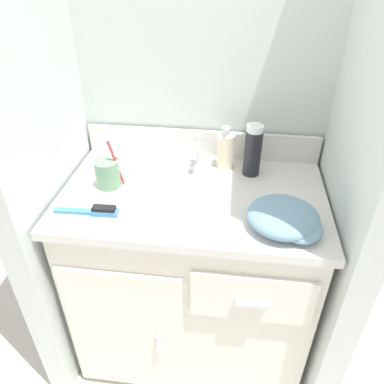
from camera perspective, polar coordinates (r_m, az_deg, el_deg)
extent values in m
plane|color=beige|center=(1.81, 0.11, -21.27)|extent=(6.00, 6.00, 0.00)
cube|color=silver|center=(1.39, 1.89, 17.84)|extent=(1.05, 0.08, 2.20)
cube|color=silver|center=(1.25, -23.24, 13.19)|extent=(0.08, 0.61, 2.20)
cube|color=silver|center=(1.14, 25.62, 10.79)|extent=(0.08, 0.61, 2.20)
cube|color=silver|center=(1.51, 0.13, -13.08)|extent=(0.84, 0.49, 0.77)
cube|color=silver|center=(1.42, -9.95, -20.61)|extent=(0.40, 0.02, 0.61)
cube|color=silver|center=(1.18, 9.13, -15.80)|extent=(0.37, 0.02, 0.18)
cube|color=silver|center=(1.39, -4.97, -21.96)|extent=(0.02, 0.02, 0.09)
cube|color=silver|center=(1.17, 9.13, -16.47)|extent=(0.10, 0.02, 0.01)
cube|color=silver|center=(1.25, 0.16, -0.65)|extent=(0.87, 0.53, 0.03)
ellipsoid|color=beige|center=(1.29, 0.15, -3.26)|extent=(0.40, 0.25, 0.17)
cylinder|color=silver|center=(1.34, 0.15, -6.06)|extent=(0.03, 0.03, 0.01)
cube|color=silver|center=(1.43, 1.46, 7.40)|extent=(0.87, 0.02, 0.10)
cube|color=silver|center=(1.36, 0.98, 3.95)|extent=(0.09, 0.06, 0.02)
cylinder|color=silver|center=(1.34, 1.00, 5.89)|extent=(0.02, 0.02, 0.08)
cylinder|color=silver|center=(1.29, 0.87, 6.91)|extent=(0.02, 0.06, 0.02)
sphere|color=silver|center=(1.32, 1.09, 8.44)|extent=(0.03, 0.03, 0.03)
cylinder|color=gray|center=(1.28, -12.73, 2.76)|extent=(0.08, 0.08, 0.10)
cylinder|color=#D13838|center=(1.26, -11.52, 4.40)|extent=(0.04, 0.02, 0.16)
cube|color=white|center=(1.22, -11.14, 7.76)|extent=(0.02, 0.02, 0.03)
cylinder|color=beige|center=(1.36, 5.11, 6.27)|extent=(0.06, 0.06, 0.13)
cylinder|color=silver|center=(1.32, 5.28, 9.23)|extent=(0.03, 0.03, 0.03)
cylinder|color=silver|center=(1.30, 5.28, 9.47)|extent=(0.01, 0.03, 0.01)
cylinder|color=black|center=(1.32, 9.21, 5.87)|extent=(0.06, 0.06, 0.16)
cylinder|color=white|center=(1.27, 9.60, 9.54)|extent=(0.06, 0.06, 0.02)
cube|color=teal|center=(1.20, -17.72, -2.78)|extent=(0.12, 0.03, 0.01)
cube|color=teal|center=(1.17, -13.22, -3.00)|extent=(0.08, 0.04, 0.02)
cube|color=black|center=(1.16, -13.31, -2.45)|extent=(0.07, 0.03, 0.01)
ellipsoid|color=#6B8EA8|center=(1.11, 13.70, -3.66)|extent=(0.21, 0.20, 0.07)
ellipsoid|color=#7095B0|center=(1.10, 16.12, -5.06)|extent=(0.12, 0.14, 0.05)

